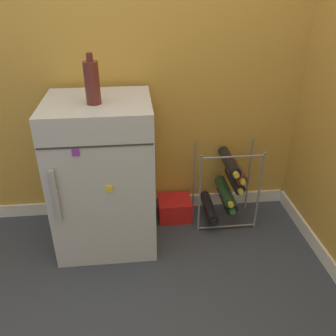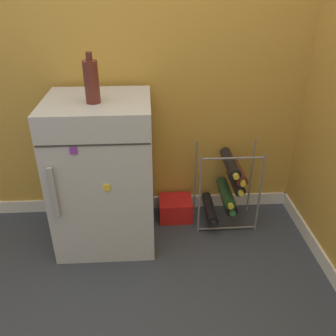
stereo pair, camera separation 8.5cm
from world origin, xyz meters
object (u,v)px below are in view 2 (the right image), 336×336
(mini_fridge, at_px, (104,174))
(wine_rack, at_px, (227,187))
(fridge_top_bottle, at_px, (91,81))
(soda_box, at_px, (175,208))

(mini_fridge, xyz_separation_m, wine_rack, (0.77, 0.10, -0.18))
(wine_rack, height_order, fridge_top_bottle, fridge_top_bottle)
(mini_fridge, relative_size, soda_box, 4.09)
(mini_fridge, xyz_separation_m, fridge_top_bottle, (-0.01, -0.05, 0.56))
(soda_box, height_order, fridge_top_bottle, fridge_top_bottle)
(soda_box, bearing_deg, wine_rack, -12.01)
(mini_fridge, relative_size, fridge_top_bottle, 3.59)
(wine_rack, xyz_separation_m, soda_box, (-0.33, 0.07, -0.20))
(mini_fridge, bearing_deg, wine_rack, 7.30)
(wine_rack, bearing_deg, mini_fridge, -172.70)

